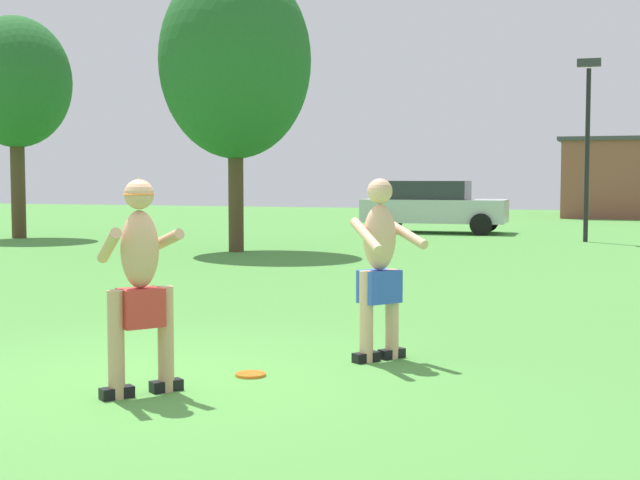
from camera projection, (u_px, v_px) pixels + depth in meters
ground_plane at (151, 383)px, 7.56m from camera, size 80.00×80.00×0.00m
player_with_cap at (140, 276)px, 7.11m from camera, size 0.77×0.75×1.72m
player_in_blue at (380, 265)px, 8.45m from camera, size 0.76×0.84×1.72m
frisbee at (251, 375)px, 7.84m from camera, size 0.27×0.27×0.03m
car_silver_mid_lot at (433, 206)px, 27.44m from camera, size 4.36×2.15×1.58m
lamp_post at (588, 127)px, 23.46m from camera, size 0.60×0.24×4.76m
tree_right_field at (16, 83)px, 24.84m from camera, size 3.04×3.04×6.12m
tree_behind_players at (235, 61)px, 20.35m from camera, size 3.44×3.44×6.55m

